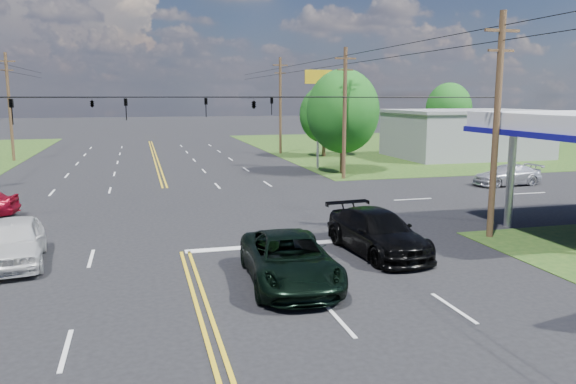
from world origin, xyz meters
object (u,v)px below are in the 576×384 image
object	(u,v)px
retail_ne	(465,135)
tree_right_b	(324,115)
pickup_white	(14,242)
pole_left_far	(9,106)
pickup_dkgreen	(290,260)
pole_se	(496,123)
tree_far_r	(449,109)
suv_black	(377,232)
pole_right_far	(280,104)
tree_right_a	(343,111)
pole_ne	(345,112)

from	to	relation	value
retail_ne	tree_right_b	xyz separation A→B (m)	(-13.50, 4.00, 2.02)
tree_right_b	pickup_white	size ratio (longest dim) A/B	1.42
pole_left_far	pickup_dkgreen	world-z (taller)	pole_left_far
pole_se	pickup_dkgreen	world-z (taller)	pole_se
tree_far_r	pickup_white	bearing A→B (deg)	-136.54
tree_far_r	pickup_white	size ratio (longest dim) A/B	1.53
tree_far_r	pickup_dkgreen	world-z (taller)	tree_far_r
pole_left_far	suv_black	bearing A→B (deg)	-61.94
pole_right_far	tree_right_b	bearing A→B (deg)	-48.81
pole_se	pickup_white	distance (m)	19.56
pole_right_far	tree_right_a	bearing A→B (deg)	-86.42
tree_right_a	tree_far_r	bearing A→B (deg)	41.99
suv_black	pickup_dkgreen	bearing A→B (deg)	-153.39
retail_ne	tree_right_b	size ratio (longest dim) A/B	1.98
retail_ne	pole_right_far	xyz separation A→B (m)	(-17.00, 8.00, 2.97)
retail_ne	pickup_dkgreen	world-z (taller)	retail_ne
tree_right_a	tree_far_r	xyz separation A→B (m)	(20.00, 18.00, -0.33)
pole_ne	pole_left_far	size ratio (longest dim) A/B	0.95
pole_left_far	tree_right_b	size ratio (longest dim) A/B	1.41
tree_far_r	pole_ne	bearing A→B (deg)	-135.00
pole_se	pole_right_far	size ratio (longest dim) A/B	0.95
tree_right_b	pickup_dkgreen	bearing A→B (deg)	-110.22
pickup_dkgreen	retail_ne	bearing A→B (deg)	54.27
pole_se	tree_far_r	distance (m)	44.30
pole_se	pickup_white	world-z (taller)	pole_se
tree_far_r	pole_right_far	bearing A→B (deg)	-174.56
tree_far_r	pickup_dkgreen	size ratio (longest dim) A/B	1.31
tree_right_a	tree_far_r	world-z (taller)	tree_right_a
pole_left_far	pickup_white	world-z (taller)	pole_left_far
tree_right_a	pickup_dkgreen	size ratio (longest dim) A/B	1.40
pickup_white	pickup_dkgreen	bearing A→B (deg)	-33.09
pole_ne	pickup_dkgreen	xyz separation A→B (m)	(-10.00, -21.65, -4.10)
pole_right_far	tree_far_r	distance (m)	21.10
pickup_dkgreen	pole_se	bearing A→B (deg)	23.92
tree_right_b	tree_far_r	world-z (taller)	tree_far_r
pole_right_far	tree_right_b	xyz separation A→B (m)	(3.50, -4.00, -0.95)
retail_ne	pole_right_far	distance (m)	19.02
retail_ne	pole_ne	size ratio (longest dim) A/B	1.47
tree_right_b	suv_black	world-z (taller)	tree_right_b
retail_ne	tree_right_a	distance (m)	18.09
pole_left_far	pickup_dkgreen	distance (m)	43.90
retail_ne	pole_se	xyz separation A→B (m)	(-17.00, -29.00, 2.72)
retail_ne	pole_right_far	world-z (taller)	pole_right_far
tree_right_a	suv_black	world-z (taller)	tree_right_a
pole_se	tree_right_a	size ratio (longest dim) A/B	1.16
suv_black	retail_ne	bearing A→B (deg)	47.65
retail_ne	pickup_dkgreen	size ratio (longest dim) A/B	2.40
pickup_white	tree_right_b	bearing A→B (deg)	48.75
pole_se	tree_right_a	world-z (taller)	pole_se
pole_ne	pickup_dkgreen	world-z (taller)	pole_ne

